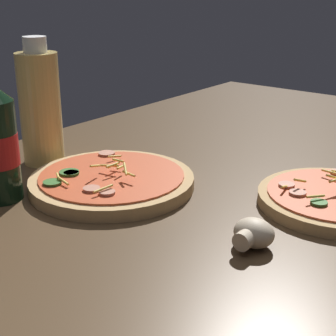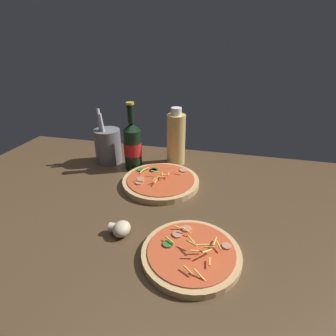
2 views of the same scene
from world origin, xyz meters
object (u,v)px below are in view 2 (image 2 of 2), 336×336
pizza_near (191,253)px  oil_bottle (176,139)px  pizza_far (161,181)px  utensil_crock (108,145)px  beer_bottle (133,145)px  mushroom_left (121,229)px

pizza_near → oil_bottle: bearing=106.3°
pizza_far → utensil_crock: utensil_crock is taller
pizza_far → beer_bottle: size_ratio=1.03×
utensil_crock → beer_bottle: bearing=-14.7°
pizza_far → utensil_crock: bearing=152.5°
pizza_far → oil_bottle: bearing=85.9°
mushroom_left → beer_bottle: bearing=105.6°
oil_bottle → utensil_crock: oil_bottle is taller
oil_bottle → beer_bottle: bearing=-151.3°
oil_bottle → mushroom_left: oil_bottle is taller
pizza_near → utensil_crock: 59.17cm
beer_bottle → pizza_near: bearing=-54.5°
beer_bottle → utensil_crock: size_ratio=1.16×
utensil_crock → pizza_far: bearing=-27.5°
pizza_near → utensil_crock: utensil_crock is taller
pizza_near → beer_bottle: bearing=125.5°
pizza_near → oil_bottle: 50.84cm
oil_bottle → utensil_crock: bearing=-169.3°
oil_bottle → utensil_crock: 26.80cm
mushroom_left → utensil_crock: utensil_crock is taller
pizza_far → oil_bottle: size_ratio=1.17×
pizza_far → oil_bottle: 20.07cm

